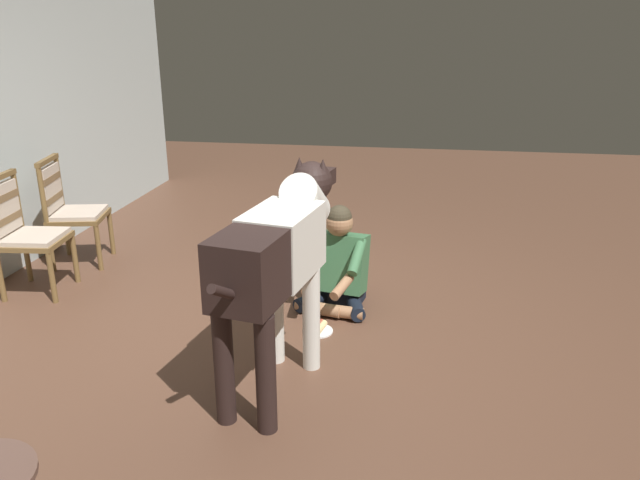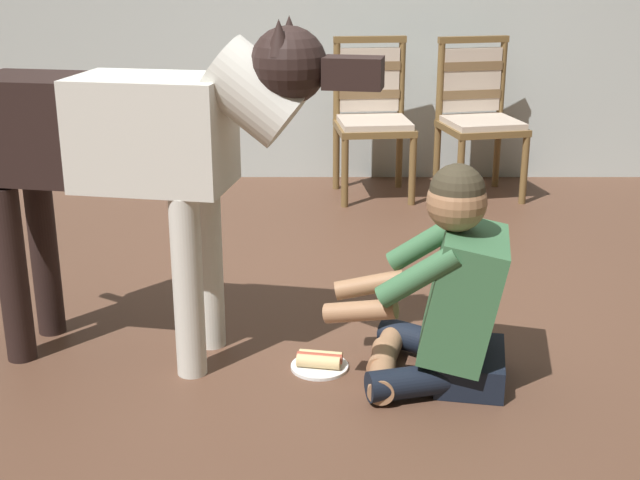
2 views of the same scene
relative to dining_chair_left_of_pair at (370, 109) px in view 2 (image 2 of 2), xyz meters
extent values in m
plane|color=brown|center=(-0.19, -2.17, -0.54)|extent=(13.99, 13.99, 0.00)
cylinder|color=brown|center=(0.24, -0.27, -0.33)|extent=(0.04, 0.04, 0.42)
cylinder|color=brown|center=(-0.18, -0.31, -0.33)|extent=(0.04, 0.04, 0.42)
cylinder|color=brown|center=(0.19, 0.14, -0.33)|extent=(0.04, 0.04, 0.42)
cylinder|color=brown|center=(-0.22, 0.10, -0.33)|extent=(0.04, 0.04, 0.42)
cube|color=brown|center=(0.01, -0.09, -0.10)|extent=(0.51, 0.51, 0.04)
cube|color=#C1AF9D|center=(0.01, -0.09, -0.06)|extent=(0.47, 0.47, 0.04)
cylinder|color=brown|center=(0.19, 0.14, 0.18)|extent=(0.04, 0.04, 0.52)
cylinder|color=brown|center=(-0.22, 0.10, 0.18)|extent=(0.04, 0.04, 0.52)
cube|color=brown|center=(-0.01, 0.12, 0.42)|extent=(0.46, 0.09, 0.04)
cube|color=#C1AF9D|center=(-0.01, 0.12, 0.17)|extent=(0.38, 0.09, 0.40)
cube|color=brown|center=(-0.01, 0.12, 0.26)|extent=(0.39, 0.10, 0.06)
cube|color=brown|center=(-0.01, 0.12, 0.08)|extent=(0.39, 0.10, 0.06)
cylinder|color=brown|center=(0.93, -0.24, -0.33)|extent=(0.04, 0.04, 0.42)
cylinder|color=brown|center=(0.52, -0.33, -0.33)|extent=(0.04, 0.04, 0.42)
cylinder|color=brown|center=(0.84, 0.16, -0.33)|extent=(0.04, 0.04, 0.42)
cylinder|color=brown|center=(0.43, 0.07, -0.33)|extent=(0.04, 0.04, 0.42)
cube|color=brown|center=(0.68, -0.09, -0.10)|extent=(0.55, 0.55, 0.04)
cube|color=#C1AF9D|center=(0.68, -0.09, -0.06)|extent=(0.50, 0.50, 0.04)
cylinder|color=brown|center=(0.84, 0.16, 0.18)|extent=(0.04, 0.04, 0.52)
cylinder|color=brown|center=(0.43, 0.07, 0.18)|extent=(0.04, 0.04, 0.52)
cube|color=brown|center=(0.63, 0.12, 0.42)|extent=(0.46, 0.14, 0.04)
cube|color=#C1AF9D|center=(0.63, 0.12, 0.17)|extent=(0.38, 0.13, 0.40)
cube|color=brown|center=(0.63, 0.12, 0.26)|extent=(0.39, 0.14, 0.06)
cube|color=brown|center=(0.63, 0.12, 0.08)|extent=(0.39, 0.14, 0.06)
cube|color=black|center=(0.22, -2.55, -0.48)|extent=(0.30, 0.38, 0.12)
cylinder|color=black|center=(0.04, -2.67, -0.48)|extent=(0.41, 0.21, 0.11)
cylinder|color=#A0714E|center=(-0.10, -2.58, -0.48)|extent=(0.13, 0.37, 0.09)
cylinder|color=black|center=(0.09, -2.37, -0.48)|extent=(0.39, 0.32, 0.11)
cylinder|color=#A0714E|center=(-0.07, -2.41, -0.48)|extent=(0.18, 0.37, 0.09)
cube|color=#396942|center=(0.18, -2.54, -0.20)|extent=(0.36, 0.45, 0.48)
cylinder|color=#396942|center=(0.00, -2.69, -0.08)|extent=(0.30, 0.13, 0.24)
cylinder|color=#A0714E|center=(-0.18, -2.60, -0.24)|extent=(0.28, 0.16, 0.12)
cylinder|color=#396942|center=(0.07, -2.34, -0.08)|extent=(0.30, 0.13, 0.24)
cylinder|color=#A0714E|center=(-0.14, -2.36, -0.24)|extent=(0.27, 0.08, 0.12)
sphere|color=#A0714E|center=(0.14, -2.53, 0.14)|extent=(0.21, 0.21, 0.21)
sphere|color=#393223|center=(0.14, -2.53, 0.17)|extent=(0.19, 0.19, 0.19)
cylinder|color=silver|center=(-0.76, -2.24, -0.20)|extent=(0.11, 0.11, 0.68)
cylinder|color=silver|center=(-0.80, -2.49, -0.20)|extent=(0.11, 0.11, 0.68)
cylinder|color=black|center=(-1.43, -2.12, -0.20)|extent=(0.11, 0.11, 0.68)
cylinder|color=black|center=(-1.48, -2.36, -0.20)|extent=(0.11, 0.11, 0.68)
cube|color=silver|center=(-0.92, -2.34, 0.34)|extent=(0.60, 0.44, 0.40)
cube|color=black|center=(-1.33, -2.26, 0.34)|extent=(0.52, 0.41, 0.38)
cylinder|color=silver|center=(-0.55, -2.41, 0.49)|extent=(0.43, 0.31, 0.38)
sphere|color=black|center=(-0.43, -2.43, 0.59)|extent=(0.26, 0.26, 0.26)
cube|color=black|center=(-0.21, -2.47, 0.57)|extent=(0.22, 0.15, 0.11)
cone|color=black|center=(-0.43, -2.35, 0.68)|extent=(0.11, 0.11, 0.12)
cone|color=black|center=(-0.46, -2.50, 0.68)|extent=(0.11, 0.11, 0.12)
cylinder|color=white|center=(-0.33, -2.45, -0.54)|extent=(0.22, 0.22, 0.01)
cylinder|color=#E3C082|center=(-0.33, -2.47, -0.51)|extent=(0.17, 0.08, 0.05)
cylinder|color=#E3C082|center=(-0.32, -2.43, -0.51)|extent=(0.17, 0.08, 0.05)
cylinder|color=#A94532|center=(-0.33, -2.45, -0.50)|extent=(0.18, 0.07, 0.04)
camera|label=1|loc=(-4.17, -3.09, 1.52)|focal=34.19mm
camera|label=2|loc=(-0.33, -5.37, 0.96)|focal=48.31mm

